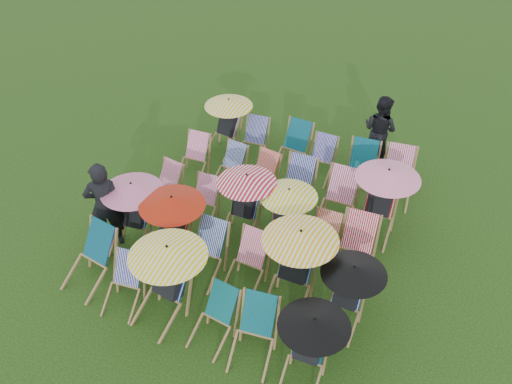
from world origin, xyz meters
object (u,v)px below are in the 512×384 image
at_px(deckchair_0, 89,259).
at_px(person_rear, 380,130).
at_px(person_left, 104,205).
at_px(deckchair_29, 397,177).
at_px(deckchair_5, 307,349).

relative_size(deckchair_0, person_rear, 0.64).
bearing_deg(person_left, person_rear, -166.91).
relative_size(person_left, person_rear, 1.11).
height_order(deckchair_29, person_rear, person_rear).
bearing_deg(deckchair_5, person_left, 162.94).
distance_m(deckchair_0, person_rear, 6.45).
bearing_deg(person_rear, deckchair_5, 115.18).
height_order(deckchair_5, person_rear, person_rear).
distance_m(deckchair_29, person_rear, 1.29).
bearing_deg(person_left, deckchair_5, 127.23).
distance_m(deckchair_0, deckchair_5, 3.96).
height_order(deckchair_0, person_rear, person_rear).
bearing_deg(deckchair_29, deckchair_0, -139.76).
bearing_deg(deckchair_5, deckchair_0, 174.68).
height_order(deckchair_5, deckchair_29, deckchair_5).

